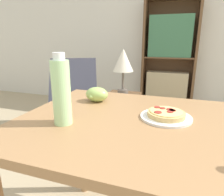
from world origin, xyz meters
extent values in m
cube|color=silver|center=(0.00, 2.62, 1.30)|extent=(8.00, 0.05, 2.60)
cube|color=#A37549|center=(0.04, 0.03, 0.76)|extent=(1.15, 0.83, 0.03)
cylinder|color=#A37549|center=(-0.48, 0.38, 0.37)|extent=(0.06, 0.06, 0.74)
cylinder|color=white|center=(0.09, 0.09, 0.78)|extent=(0.22, 0.22, 0.01)
cylinder|color=#DBB26B|center=(0.09, 0.09, 0.80)|extent=(0.16, 0.16, 0.02)
cylinder|color=#EACC7A|center=(0.09, 0.09, 0.81)|extent=(0.14, 0.14, 0.00)
cylinder|color=#A83328|center=(0.08, 0.12, 0.81)|extent=(0.03, 0.03, 0.00)
cylinder|color=#A83328|center=(0.06, 0.06, 0.81)|extent=(0.03, 0.03, 0.00)
cylinder|color=#A83328|center=(0.12, 0.10, 0.81)|extent=(0.03, 0.03, 0.00)
cylinder|color=#A83328|center=(0.05, 0.12, 0.81)|extent=(0.03, 0.03, 0.00)
cylinder|color=#A83328|center=(0.11, 0.08, 0.81)|extent=(0.03, 0.03, 0.00)
cylinder|color=#A83328|center=(0.11, 0.11, 0.81)|extent=(0.03, 0.03, 0.00)
cylinder|color=#A83328|center=(0.12, 0.10, 0.81)|extent=(0.03, 0.03, 0.00)
ellipsoid|color=#A8CC66|center=(-0.29, 0.23, 0.82)|extent=(0.13, 0.10, 0.08)
sphere|color=#A8CC66|center=(-0.28, 0.24, 0.81)|extent=(0.02, 0.02, 0.02)
sphere|color=#A8CC66|center=(-0.35, 0.23, 0.82)|extent=(0.02, 0.02, 0.02)
sphere|color=#A8CC66|center=(-0.28, 0.28, 0.80)|extent=(0.02, 0.02, 0.02)
sphere|color=#A8CC66|center=(-0.32, 0.25, 0.81)|extent=(0.02, 0.02, 0.02)
sphere|color=#A8CC66|center=(-0.31, 0.25, 0.82)|extent=(0.02, 0.02, 0.02)
sphere|color=#A8CC66|center=(-0.29, 0.26, 0.82)|extent=(0.03, 0.03, 0.03)
sphere|color=#A8CC66|center=(-0.31, 0.18, 0.81)|extent=(0.03, 0.03, 0.03)
sphere|color=#A8CC66|center=(-0.28, 0.22, 0.79)|extent=(0.02, 0.02, 0.02)
cylinder|color=#B7EAA3|center=(-0.30, -0.10, 0.90)|extent=(0.07, 0.07, 0.26)
cylinder|color=white|center=(-0.30, -0.10, 1.05)|extent=(0.05, 0.05, 0.03)
cube|color=black|center=(-1.04, 1.23, 0.05)|extent=(0.72, 0.72, 0.10)
cube|color=#383842|center=(-1.04, 1.16, 0.36)|extent=(0.74, 0.70, 0.14)
cube|color=#383842|center=(-1.13, 1.44, 0.60)|extent=(0.70, 0.62, 0.55)
cube|color=brown|center=(-0.41, 2.46, 0.85)|extent=(0.04, 0.28, 1.70)
cube|color=brown|center=(0.34, 2.46, 0.85)|extent=(0.04, 0.28, 1.70)
cube|color=brown|center=(-0.04, 2.59, 0.85)|extent=(0.79, 0.01, 1.70)
cube|color=brown|center=(-0.04, 2.46, 0.02)|extent=(0.72, 0.27, 0.02)
cube|color=tan|center=(-0.04, 2.44, 0.33)|extent=(0.62, 0.20, 0.60)
cube|color=brown|center=(-0.04, 2.46, 0.85)|extent=(0.72, 0.27, 0.02)
cube|color=#3D704C|center=(-0.04, 2.44, 1.16)|extent=(0.62, 0.20, 0.60)
cube|color=brown|center=(-0.41, 1.20, 0.28)|extent=(0.34, 0.34, 0.55)
cylinder|color=#665B51|center=(-0.41, 1.20, 0.58)|extent=(0.11, 0.11, 0.06)
cylinder|color=#665B51|center=(-0.41, 1.20, 0.71)|extent=(0.02, 0.02, 0.19)
cone|color=beige|center=(-0.41, 1.20, 0.91)|extent=(0.21, 0.21, 0.23)
camera|label=1|loc=(0.13, -0.77, 1.11)|focal=32.00mm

